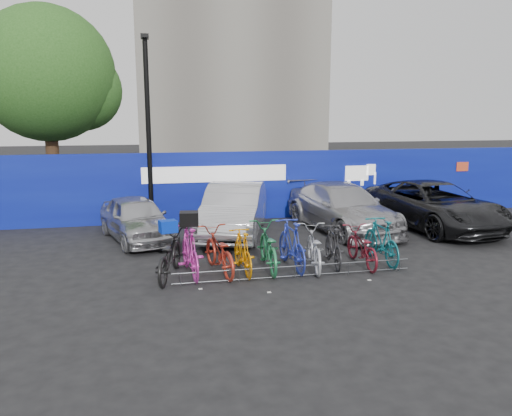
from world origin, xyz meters
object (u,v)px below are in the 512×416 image
object	(u,v)px
car_3	(434,205)
bike_1	(190,250)
bike_3	(243,252)
car_2	(342,207)
bike_4	(268,247)
bike_5	(292,244)
bike_0	(169,255)
bike_9	(381,241)
car_0	(136,218)
bike_2	(219,251)
bike_8	(361,247)
bike_rack	(295,271)
car_1	(234,210)
bike_6	(314,248)
bike_7	(333,246)
lamppost	(148,127)
tree	(53,78)

from	to	relation	value
car_3	bike_1	bearing A→B (deg)	-165.28
car_3	bike_3	xyz separation A→B (m)	(-6.97, -3.38, -0.24)
car_2	bike_3	xyz separation A→B (m)	(-3.91, -3.70, -0.22)
bike_4	bike_5	size ratio (longest dim) A/B	1.05
bike_0	bike_9	world-z (taller)	bike_9
car_0	bike_2	world-z (taller)	car_0
car_2	bike_8	distance (m)	3.85
car_0	bike_2	distance (m)	4.11
bike_rack	car_1	xyz separation A→B (m)	(-0.70, 4.37, 0.62)
bike_6	bike_7	world-z (taller)	bike_6
bike_6	bike_4	bearing A→B (deg)	0.76
bike_2	bike_9	distance (m)	4.11
bike_0	bike_3	bearing A→B (deg)	-165.11
bike_4	bike_rack	bearing A→B (deg)	123.85
lamppost	bike_4	bearing A→B (deg)	-62.33
bike_0	bike_4	size ratio (longest dim) A/B	0.97
car_3	bike_4	size ratio (longest dim) A/B	2.58
lamppost	bike_5	xyz separation A→B (m)	(3.31, -5.28, -2.67)
car_3	bike_0	bearing A→B (deg)	-165.92
bike_3	bike_4	world-z (taller)	bike_4
bike_rack	bike_2	bearing A→B (deg)	156.74
lamppost	car_0	distance (m)	3.14
bike_0	bike_7	xyz separation A→B (m)	(3.99, 0.10, -0.04)
tree	bike_4	xyz separation A→B (m)	(6.31, -9.87, -4.52)
bike_7	bike_9	distance (m)	1.28
car_2	bike_5	bearing A→B (deg)	-136.10
bike_1	bike_6	xyz separation A→B (m)	(2.97, -0.07, -0.08)
bike_6	tree	bearing A→B (deg)	-43.74
bike_rack	car_3	xyz separation A→B (m)	(5.86, 3.99, 0.59)
car_0	bike_4	distance (m)	4.74
car_0	bike_4	world-z (taller)	car_0
bike_0	bike_8	bearing A→B (deg)	-165.58
bike_6	bike_7	bearing A→B (deg)	-160.74
bike_6	bike_0	bearing A→B (deg)	10.05
car_2	bike_8	world-z (taller)	car_2
bike_2	bike_4	size ratio (longest dim) A/B	0.96
bike_6	bike_9	xyz separation A→B (m)	(1.81, 0.10, 0.06)
bike_1	bike_5	xyz separation A→B (m)	(2.45, 0.04, 0.00)
bike_3	bike_8	xyz separation A→B (m)	(2.97, -0.03, -0.04)
bike_3	bike_1	bearing A→B (deg)	-6.59
bike_rack	bike_0	xyz separation A→B (m)	(-2.82, 0.60, 0.38)
car_2	bike_6	size ratio (longest dim) A/B	2.60
car_0	car_2	world-z (taller)	car_2
tree	lamppost	distance (m)	6.14
bike_0	bike_2	size ratio (longest dim) A/B	1.01
tree	bike_4	world-z (taller)	tree
tree	car_2	xyz separation A→B (m)	(9.58, -6.35, -4.33)
bike_rack	bike_4	bearing A→B (deg)	120.67
car_2	bike_2	xyz separation A→B (m)	(-4.47, -3.59, -0.21)
car_0	tree	bearing A→B (deg)	98.56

